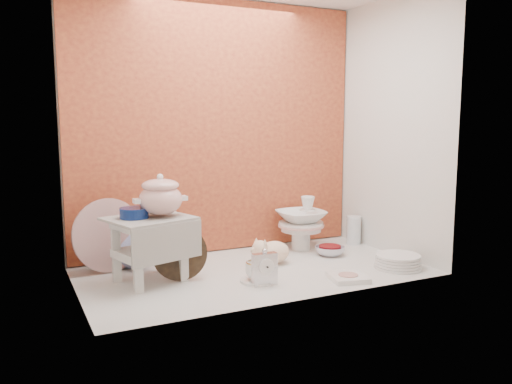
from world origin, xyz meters
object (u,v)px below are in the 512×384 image
floral_platter (109,235)px  gold_rim_teacup (257,270)px  step_stool (150,250)px  porcelain_tower (301,223)px  crystal_bowl (330,251)px  mantel_clock (265,267)px  plush_pig (274,252)px  dinner_plate_stack (398,261)px  soup_tureen (160,195)px  blue_white_vase (133,245)px

floral_platter → gold_rim_teacup: floral_platter is taller
step_stool → porcelain_tower: size_ratio=1.16×
crystal_bowl → porcelain_tower: bearing=110.2°
porcelain_tower → mantel_clock: bearing=-134.3°
mantel_clock → porcelain_tower: 0.75m
porcelain_tower → step_stool: bearing=-166.9°
plush_pig → step_stool: bearing=-159.3°
floral_platter → mantel_clock: 0.86m
gold_rim_teacup → dinner_plate_stack: bearing=-8.0°
gold_rim_teacup → dinner_plate_stack: size_ratio=0.47×
mantel_clock → plush_pig: size_ratio=0.77×
floral_platter → porcelain_tower: 1.16m
step_stool → soup_tureen: soup_tureen is taller
step_stool → soup_tureen: size_ratio=1.50×
soup_tureen → gold_rim_teacup: (0.41, -0.24, -0.37)m
dinner_plate_stack → crystal_bowl: size_ratio=1.46×
soup_tureen → porcelain_tower: (0.95, 0.24, -0.26)m
blue_white_vase → dinner_plate_stack: blue_white_vase is taller
crystal_bowl → dinner_plate_stack: bearing=-64.3°
soup_tureen → plush_pig: size_ratio=1.09×
mantel_clock → porcelain_tower: size_ratio=0.54×
soup_tureen → blue_white_vase: size_ratio=1.08×
gold_rim_teacup → dinner_plate_stack: gold_rim_teacup is taller
blue_white_vase → plush_pig: size_ratio=1.01×
step_stool → crystal_bowl: size_ratio=2.20×
soup_tureen → porcelain_tower: soup_tureen is taller
gold_rim_teacup → crystal_bowl: size_ratio=0.69×
plush_pig → dinner_plate_stack: (0.57, -0.36, -0.03)m
step_stool → dinner_plate_stack: bearing=-32.3°
crystal_bowl → gold_rim_teacup: bearing=-156.1°
blue_white_vase → mantel_clock: size_ratio=1.31×
mantel_clock → porcelain_tower: bearing=48.2°
dinner_plate_stack → porcelain_tower: 0.66m
gold_rim_teacup → soup_tureen: bearing=150.3°
floral_platter → step_stool: bearing=-61.2°
step_stool → plush_pig: bearing=-15.9°
plush_pig → floral_platter: bearing=-177.2°
soup_tureen → floral_platter: size_ratio=0.65×
dinner_plate_stack → plush_pig: bearing=147.5°
gold_rim_teacup → blue_white_vase: bearing=131.8°
mantel_clock → floral_platter: bearing=140.3°
floral_platter → porcelain_tower: (1.15, -0.04, -0.03)m
gold_rim_teacup → porcelain_tower: 0.72m
gold_rim_teacup → crystal_bowl: 0.67m
soup_tureen → plush_pig: soup_tureen is taller
floral_platter → porcelain_tower: size_ratio=1.18×
crystal_bowl → soup_tureen: bearing=-178.2°
floral_platter → soup_tureen: bearing=-53.1°
crystal_bowl → step_stool: bearing=-178.6°
plush_pig → soup_tureen: bearing=-158.7°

